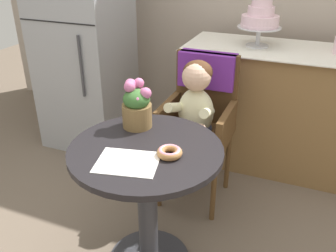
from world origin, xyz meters
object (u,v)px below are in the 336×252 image
object	(u,v)px
seated_child	(194,109)
refrigerator	(84,42)
wicker_chair	(202,105)
cafe_table	(147,185)
donut_front	(170,152)
tiered_cake_stand	(260,18)
flower_vase	(137,105)

from	to	relation	value
seated_child	refrigerator	size ratio (longest dim) A/B	0.43
wicker_chair	refrigerator	distance (m)	1.17
wicker_chair	refrigerator	bearing A→B (deg)	154.97
cafe_table	refrigerator	xyz separation A→B (m)	(-1.05, 1.10, 0.34)
donut_front	tiered_cake_stand	size ratio (longest dim) A/B	0.35
tiered_cake_stand	cafe_table	bearing A→B (deg)	-101.52
refrigerator	donut_front	bearing A→B (deg)	-43.69
tiered_cake_stand	refrigerator	size ratio (longest dim) A/B	0.19
donut_front	tiered_cake_stand	distance (m)	1.38
donut_front	flower_vase	bearing A→B (deg)	141.22
donut_front	cafe_table	bearing A→B (deg)	168.47
seated_child	tiered_cake_stand	distance (m)	0.86
flower_vase	tiered_cake_stand	xyz separation A→B (m)	(0.40, 1.12, 0.26)
cafe_table	seated_child	size ratio (longest dim) A/B	0.99
flower_vase	tiered_cake_stand	world-z (taller)	tiered_cake_stand
refrigerator	wicker_chair	bearing A→B (deg)	-18.46
tiered_cake_stand	wicker_chair	bearing A→B (deg)	-111.49
flower_vase	refrigerator	bearing A→B (deg)	135.04
tiered_cake_stand	refrigerator	distance (m)	1.35
seated_child	donut_front	world-z (taller)	seated_child
donut_front	tiered_cake_stand	bearing A→B (deg)	84.14
cafe_table	tiered_cake_stand	xyz separation A→B (m)	(0.26, 1.30, 0.58)
wicker_chair	seated_child	size ratio (longest dim) A/B	1.31
cafe_table	seated_child	bearing A→B (deg)	85.81
cafe_table	tiered_cake_stand	distance (m)	1.45
seated_child	donut_front	size ratio (longest dim) A/B	6.37
wicker_chair	seated_child	world-z (taller)	seated_child
cafe_table	wicker_chair	bearing A→B (deg)	86.69
donut_front	tiered_cake_stand	world-z (taller)	tiered_cake_stand
cafe_table	refrigerator	size ratio (longest dim) A/B	0.42
cafe_table	refrigerator	world-z (taller)	refrigerator
wicker_chair	donut_front	bearing A→B (deg)	-90.10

